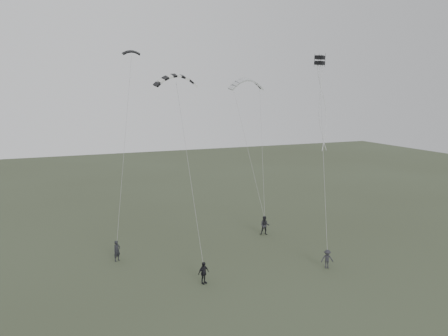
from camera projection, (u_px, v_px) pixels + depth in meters
name	position (u px, v px, depth m)	size (l,w,h in m)	color
ground	(238.00, 270.00, 33.31)	(140.00, 140.00, 0.00)	#3B422C
flyer_left	(117.00, 251.00, 35.02)	(0.61, 0.40, 1.68)	black
flyer_right	(265.00, 225.00, 41.49)	(0.89, 0.69, 1.82)	#232327
flyer_center	(204.00, 273.00, 30.85)	(0.94, 0.39, 1.60)	black
flyer_far	(327.00, 259.00, 33.60)	(0.95, 0.55, 1.47)	#27262B
kite_dark_small	(131.00, 51.00, 39.49)	(1.58, 0.47, 0.52)	black
kite_pale_large	(247.00, 80.00, 46.71)	(3.95, 0.89, 1.62)	#AEB1B4
kite_striped	(176.00, 75.00, 33.39)	(3.35, 0.84, 1.29)	black
kite_box	(320.00, 60.00, 35.72)	(0.71, 0.71, 0.74)	black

